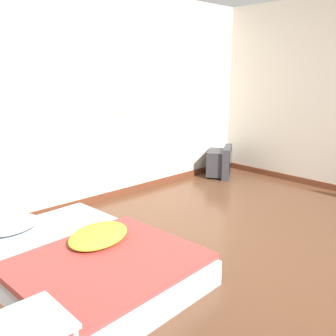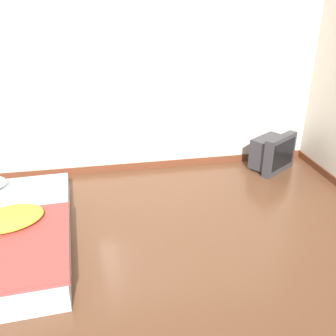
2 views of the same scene
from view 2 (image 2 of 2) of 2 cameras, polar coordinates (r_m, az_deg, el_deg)
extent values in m
cube|color=silver|center=(4.50, -11.55, 14.65)|extent=(7.92, 0.06, 2.60)
cube|color=brown|center=(4.85, -10.28, -0.15)|extent=(7.92, 0.02, 0.09)
cube|color=silver|center=(4.43, -6.68, 19.41)|extent=(1.10, 0.01, 1.09)
cube|color=white|center=(4.43, -6.67, 19.40)|extent=(1.03, 0.01, 1.02)
ellipsoid|color=yellow|center=(3.59, -22.99, -7.09)|extent=(0.70, 0.60, 0.11)
cube|color=#333338|center=(5.00, 14.90, 2.42)|extent=(0.53, 0.46, 0.38)
cube|color=#333338|center=(4.92, 16.64, 2.03)|extent=(0.54, 0.40, 0.48)
cube|color=black|center=(4.89, 17.21, 1.97)|extent=(0.40, 0.26, 0.35)
camera|label=1|loc=(2.51, -84.84, -9.34)|focal=40.00mm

